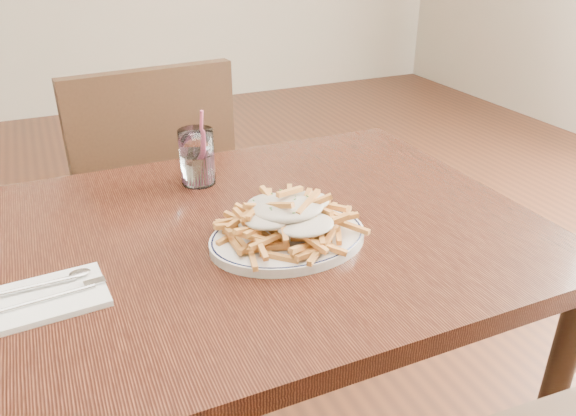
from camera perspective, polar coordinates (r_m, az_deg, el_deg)
name	(u,v)px	position (r m, az deg, el deg)	size (l,w,h in m)	color
table	(223,269)	(1.09, -6.61, -6.17)	(1.20, 0.80, 0.75)	black
chair_far	(151,202)	(1.69, -13.72, 0.60)	(0.48, 0.48, 0.95)	black
fries_plate	(288,238)	(1.01, 0.00, -3.03)	(0.31, 0.27, 0.02)	white
loaded_fries	(288,214)	(0.99, 0.00, -0.61)	(0.25, 0.20, 0.07)	#C5843C
napkin	(42,299)	(0.94, -23.75, -8.48)	(0.19, 0.12, 0.01)	white
cutlery	(40,293)	(0.94, -23.87, -7.93)	(0.18, 0.07, 0.01)	silver
water_glass	(197,160)	(1.25, -9.19, 4.81)	(0.08, 0.08, 0.17)	white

